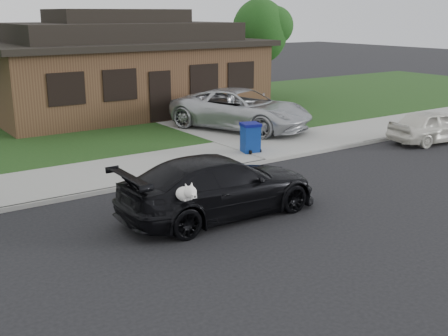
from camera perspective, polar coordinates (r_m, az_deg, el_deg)
ground at (r=13.09m, az=0.97°, el=-5.18°), size 120.00×120.00×0.00m
sidewalk at (r=17.19m, az=-8.72°, el=-0.07°), size 60.00×3.00×0.12m
curb at (r=15.90m, az=-6.35°, el=-1.27°), size 60.00×0.12×0.12m
lawn at (r=24.47m, az=-16.98°, el=4.09°), size 60.00×13.00×0.13m
driveway at (r=24.32m, az=-1.14°, el=4.71°), size 4.50×13.00×0.14m
sedan at (r=13.09m, az=-0.49°, el=-1.85°), size 4.93×2.33×1.43m
minivan at (r=22.34m, az=1.77°, el=5.99°), size 4.64×6.27×1.58m
white_compact at (r=22.02m, az=20.57°, el=4.00°), size 3.75×1.98×1.22m
recycling_bin at (r=18.71m, az=2.70°, el=3.12°), size 0.72×0.72×0.98m
house at (r=27.44m, az=-10.57°, el=10.04°), size 12.60×8.60×4.65m
tree_1 at (r=31.06m, az=3.98°, el=13.79°), size 3.15×3.00×5.25m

